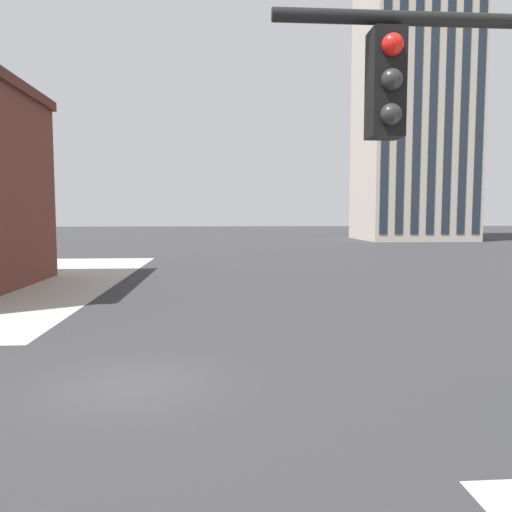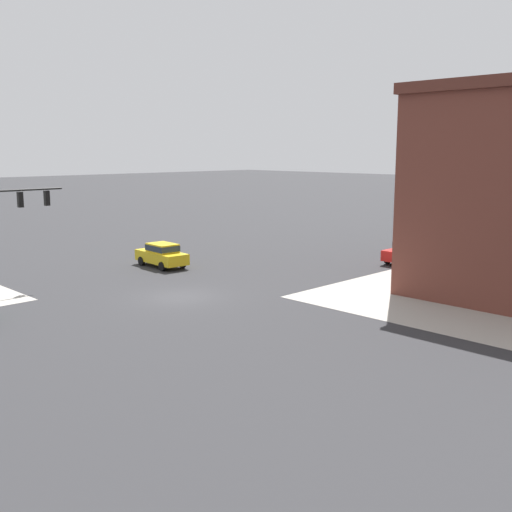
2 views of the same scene
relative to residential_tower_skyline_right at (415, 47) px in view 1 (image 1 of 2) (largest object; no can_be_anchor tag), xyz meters
name	(u,v)px [view 1 (image 1 of 2)]	position (x,y,z in m)	size (l,w,h in m)	color
ground_plane	(130,384)	(-33.68, -68.38, -30.87)	(320.00, 320.00, 0.00)	#2D2D30
residential_tower_skyline_right	(415,47)	(0.00, 0.00, 0.00)	(16.98, 15.52, 61.70)	#B2A899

